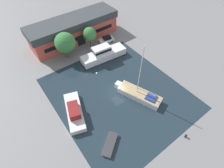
# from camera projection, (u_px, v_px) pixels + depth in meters

# --- Properties ---
(ground_plane) EXTENTS (440.00, 440.00, 0.00)m
(ground_plane) POSITION_uv_depth(u_px,v_px,m) (118.00, 93.00, 37.99)
(ground_plane) COLOR slate
(water_canal) EXTENTS (25.74, 29.02, 0.01)m
(water_canal) POSITION_uv_depth(u_px,v_px,m) (118.00, 93.00, 37.99)
(water_canal) COLOR #1E2D38
(water_canal) RESTS_ON ground
(warehouse_building) EXTENTS (25.55, 7.72, 6.42)m
(warehouse_building) POSITION_uv_depth(u_px,v_px,m) (74.00, 29.00, 49.24)
(warehouse_building) COLOR #C64C3D
(warehouse_building) RESTS_ON ground
(quay_tree_near_building) EXTENTS (3.67, 3.67, 5.74)m
(quay_tree_near_building) POSITION_uv_depth(u_px,v_px,m) (90.00, 34.00, 46.35)
(quay_tree_near_building) COLOR brown
(quay_tree_near_building) RESTS_ON ground
(quay_tree_by_water) EXTENTS (5.15, 5.15, 7.13)m
(quay_tree_by_water) POSITION_uv_depth(u_px,v_px,m) (65.00, 43.00, 42.62)
(quay_tree_by_water) COLOR brown
(quay_tree_by_water) RESTS_ON ground
(parked_car) EXTENTS (4.51, 2.55, 1.70)m
(parked_car) POSITION_uv_depth(u_px,v_px,m) (107.00, 39.00, 50.02)
(parked_car) COLOR silver
(parked_car) RESTS_ON ground
(sailboat_moored) EXTENTS (5.90, 10.39, 12.87)m
(sailboat_moored) POSITION_uv_depth(u_px,v_px,m) (139.00, 94.00, 36.75)
(sailboat_moored) COLOR silver
(sailboat_moored) RESTS_ON water_canal
(motor_cruiser) EXTENTS (12.15, 4.44, 3.84)m
(motor_cruiser) POSITION_uv_depth(u_px,v_px,m) (103.00, 54.00, 44.63)
(motor_cruiser) COLOR white
(motor_cruiser) RESTS_ON water_canal
(small_dinghy) EXTENTS (4.59, 3.95, 0.63)m
(small_dinghy) POSITION_uv_depth(u_px,v_px,m) (110.00, 144.00, 30.05)
(small_dinghy) COLOR silver
(small_dinghy) RESTS_ON water_canal
(cabin_boat) EXTENTS (5.56, 9.44, 2.64)m
(cabin_boat) POSITION_uv_depth(u_px,v_px,m) (74.00, 111.00, 33.75)
(cabin_boat) COLOR silver
(cabin_boat) RESTS_ON water_canal
(mooring_bollard) EXTENTS (0.39, 0.39, 0.77)m
(mooring_bollard) POSITION_uv_depth(u_px,v_px,m) (186.00, 136.00, 30.97)
(mooring_bollard) COLOR black
(mooring_bollard) RESTS_ON ground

